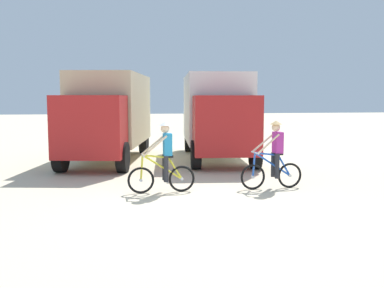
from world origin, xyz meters
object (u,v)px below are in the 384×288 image
Objects in this scene: cyclist_cowboy_hat at (274,157)px; cyclist_orange_shirt at (164,160)px; box_truck_tan_camper at (109,112)px; box_truck_white_box at (217,112)px.

cyclist_orange_shirt is at bearing 179.90° from cyclist_cowboy_hat.
cyclist_cowboy_hat is at bearing -54.15° from box_truck_tan_camper.
cyclist_cowboy_hat is at bearing -88.28° from box_truck_white_box.
box_truck_tan_camper reaches higher than cyclist_cowboy_hat.
cyclist_orange_shirt is (-2.75, -6.07, -1.03)m from box_truck_white_box.
cyclist_orange_shirt is (1.48, -6.11, -1.03)m from box_truck_tan_camper.
box_truck_tan_camper is 7.62m from cyclist_cowboy_hat.
cyclist_orange_shirt is 1.00× the size of cyclist_cowboy_hat.
box_truck_white_box is 6.74m from cyclist_orange_shirt.
cyclist_orange_shirt is at bearing -76.35° from box_truck_tan_camper.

